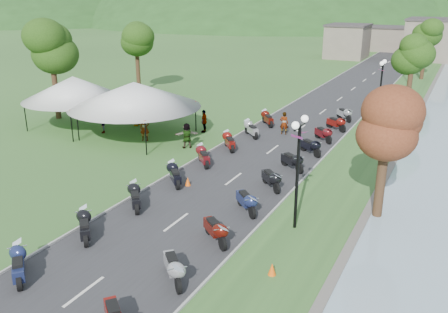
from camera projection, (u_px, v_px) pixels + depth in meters
The scene contains 12 objects.
road at pixel (323, 112), 41.91m from camera, with size 7.00×120.00×0.02m, color #313134.
hills_backdrop at pixel (443, 21), 176.50m from camera, with size 360.00×120.00×76.00m, color #285621, non-canonical shape.
far_building at pixel (387, 40), 79.81m from camera, with size 18.00×16.00×5.00m, color slate.
moto_row_left at pixel (85, 227), 20.14m from camera, with size 2.60×43.50×1.10m, color #331411, non-canonical shape.
moto_row_right at pixel (261, 190), 23.95m from camera, with size 2.60×38.03×1.10m, color #331411, non-canonical shape.
vendor_tent_main at pixel (135, 110), 34.18m from camera, with size 6.35×6.35×4.00m, color silver, non-canonical shape.
vendor_tent_side at pixel (75, 102), 36.48m from camera, with size 5.21×5.21×4.00m, color silver, non-canonical shape.
tree_park_left at pixel (52, 59), 38.22m from camera, with size 3.56×3.56×9.90m, color #2B5414, non-canonical shape.
tree_lakeside at pixel (385, 144), 21.26m from camera, with size 2.55×2.55×7.09m, color #2B5414, non-canonical shape.
pedestrian_a at pixel (145, 140), 33.80m from camera, with size 0.67×0.49×1.84m, color slate.
pedestrian_b at pixel (177, 117), 40.07m from camera, with size 0.95×0.52×1.95m, color slate.
pedestrian_c at pixel (103, 133), 35.66m from camera, with size 1.15×0.48×1.78m, color slate.
Camera 1 is at (10.86, -0.39, 9.96)m, focal length 38.00 mm.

